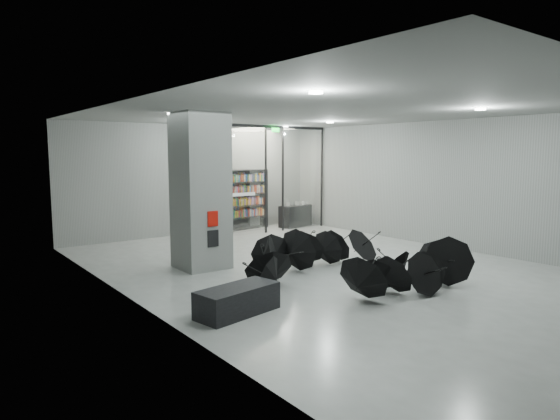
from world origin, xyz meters
TOP-DOWN VIEW (x-y plane):
  - room at (0.00, 0.00)m, footprint 14.00×14.02m
  - column at (-2.50, 2.00)m, footprint 1.20×1.20m
  - fire_cabinet at (-2.50, 1.38)m, footprint 0.28×0.04m
  - info_panel at (-2.50, 1.38)m, footprint 0.30×0.03m
  - exit_sign at (2.40, 5.30)m, footprint 0.30×0.06m
  - glass_partition at (2.39, 5.50)m, footprint 5.06×0.08m
  - bench at (-3.75, -1.71)m, footprint 1.70×0.96m
  - bookshelf at (1.87, 6.75)m, footprint 2.16×0.73m
  - shop_counter at (3.95, 6.02)m, footprint 1.53×0.85m
  - umbrella_cluster at (-0.33, -1.30)m, footprint 5.36×4.82m

SIDE VIEW (x-z plane):
  - bench at x=-3.75m, z-range 0.00..0.52m
  - umbrella_cluster at x=-0.33m, z-range -0.34..0.96m
  - shop_counter at x=3.95m, z-range 0.00..0.87m
  - info_panel at x=-2.50m, z-range 0.64..1.06m
  - bookshelf at x=1.87m, z-range 0.00..2.33m
  - fire_cabinet at x=-2.50m, z-range 1.16..1.54m
  - column at x=-2.50m, z-range 0.00..4.00m
  - glass_partition at x=2.39m, z-range 0.18..4.18m
  - room at x=0.00m, z-range 0.84..4.85m
  - exit_sign at x=2.40m, z-range 3.74..3.90m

